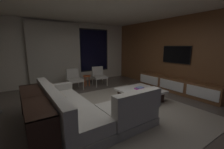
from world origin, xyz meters
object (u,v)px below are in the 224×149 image
(accent_chair_by_curtain, at_px, (74,78))
(side_stool, at_px, (87,78))
(mounted_tv, at_px, (176,55))
(media_console, at_px, (176,85))
(sectional_couch, at_px, (83,110))
(console_table_behind_couch, at_px, (35,113))
(coffee_table, at_px, (140,95))
(book_stack_on_coffee_table, at_px, (140,88))
(accent_chair_near_window, at_px, (99,75))

(accent_chair_by_curtain, bearing_deg, side_stool, 2.72)
(side_stool, height_order, mounted_tv, mounted_tv)
(media_console, bearing_deg, side_stool, 133.37)
(media_console, bearing_deg, sectional_couch, -177.70)
(console_table_behind_couch, bearing_deg, coffee_table, 2.22)
(book_stack_on_coffee_table, distance_m, media_console, 1.68)
(sectional_couch, bearing_deg, side_stool, 64.19)
(accent_chair_by_curtain, xyz_separation_m, side_stool, (0.55, 0.03, -0.06))
(book_stack_on_coffee_table, distance_m, mounted_tv, 2.09)
(side_stool, bearing_deg, sectional_couch, -115.81)
(accent_chair_by_curtain, xyz_separation_m, console_table_behind_couch, (-1.65, -2.50, -0.03))
(book_stack_on_coffee_table, bearing_deg, accent_chair_by_curtain, 118.17)
(coffee_table, xyz_separation_m, mounted_tv, (1.87, 0.11, 1.16))
(book_stack_on_coffee_table, bearing_deg, media_console, -5.05)
(side_stool, height_order, media_console, media_console)
(sectional_couch, relative_size, console_table_behind_couch, 1.19)
(coffee_table, relative_size, console_table_behind_couch, 0.55)
(accent_chair_by_curtain, distance_m, side_stool, 0.56)
(coffee_table, distance_m, accent_chair_near_window, 2.40)
(book_stack_on_coffee_table, xyz_separation_m, side_stool, (-0.70, 2.36, -0.01))
(accent_chair_by_curtain, relative_size, side_stool, 1.70)
(sectional_couch, bearing_deg, media_console, 2.30)
(sectional_couch, distance_m, mounted_tv, 4.00)
(coffee_table, bearing_deg, accent_chair_by_curtain, 117.27)
(side_stool, distance_m, media_console, 3.45)
(sectional_couch, height_order, side_stool, sectional_couch)
(book_stack_on_coffee_table, relative_size, media_console, 0.09)
(book_stack_on_coffee_table, distance_m, side_stool, 2.46)
(book_stack_on_coffee_table, height_order, mounted_tv, mounted_tv)
(side_stool, bearing_deg, console_table_behind_couch, -130.99)
(console_table_behind_couch, bearing_deg, sectional_couch, -7.92)
(sectional_couch, distance_m, media_console, 3.66)
(accent_chair_near_window, height_order, accent_chair_by_curtain, same)
(accent_chair_near_window, relative_size, mounted_tv, 0.72)
(sectional_couch, bearing_deg, book_stack_on_coffee_table, 8.45)
(side_stool, bearing_deg, book_stack_on_coffee_table, -73.50)
(coffee_table, height_order, media_console, media_console)
(accent_chair_by_curtain, xyz_separation_m, media_console, (2.92, -2.48, -0.18))
(accent_chair_near_window, xyz_separation_m, media_console, (1.82, -2.47, -0.18))
(media_console, height_order, mounted_tv, mounted_tv)
(book_stack_on_coffee_table, height_order, side_stool, side_stool)
(side_stool, bearing_deg, accent_chair_by_curtain, -177.28)
(accent_chair_by_curtain, bearing_deg, media_console, -40.36)
(coffee_table, xyz_separation_m, media_console, (1.69, -0.09, 0.06))
(coffee_table, height_order, accent_chair_near_window, accent_chair_near_window)
(sectional_couch, relative_size, mounted_tv, 2.30)
(media_console, bearing_deg, accent_chair_by_curtain, 139.64)
(accent_chair_by_curtain, bearing_deg, book_stack_on_coffee_table, -61.83)
(side_stool, bearing_deg, media_console, -46.63)
(mounted_tv, bearing_deg, coffee_table, -176.75)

